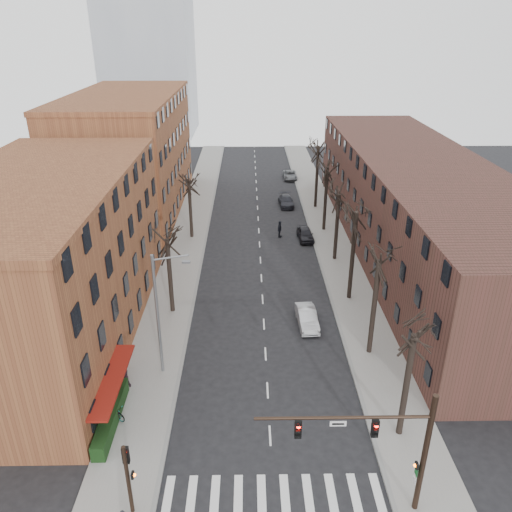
{
  "coord_description": "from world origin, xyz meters",
  "views": [
    {
      "loc": [
        -1.17,
        -18.07,
        22.0
      ],
      "look_at": [
        -0.57,
        20.44,
        4.0
      ],
      "focal_mm": 35.0,
      "sensor_mm": 36.0,
      "label": 1
    }
  ],
  "objects_px": {
    "silver_sedan": "(307,318)",
    "parked_car_near": "(305,234)",
    "bicycle": "(114,411)",
    "parked_car_mid": "(286,201)"
  },
  "relations": [
    {
      "from": "silver_sedan",
      "to": "bicycle",
      "type": "relative_size",
      "value": 2.31
    },
    {
      "from": "silver_sedan",
      "to": "parked_car_mid",
      "type": "height_order",
      "value": "silver_sedan"
    },
    {
      "from": "parked_car_mid",
      "to": "parked_car_near",
      "type": "bearing_deg",
      "value": -86.3
    },
    {
      "from": "parked_car_mid",
      "to": "bicycle",
      "type": "bearing_deg",
      "value": -111.56
    },
    {
      "from": "parked_car_mid",
      "to": "bicycle",
      "type": "distance_m",
      "value": 41.46
    },
    {
      "from": "silver_sedan",
      "to": "parked_car_near",
      "type": "relative_size",
      "value": 1.04
    },
    {
      "from": "parked_car_near",
      "to": "silver_sedan",
      "type": "bearing_deg",
      "value": -99.01
    },
    {
      "from": "silver_sedan",
      "to": "bicycle",
      "type": "distance_m",
      "value": 16.52
    },
    {
      "from": "parked_car_near",
      "to": "bicycle",
      "type": "xyz_separation_m",
      "value": [
        -14.57,
        -27.82,
        -0.06
      ]
    },
    {
      "from": "silver_sedan",
      "to": "parked_car_near",
      "type": "distance_m",
      "value": 17.54
    }
  ]
}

